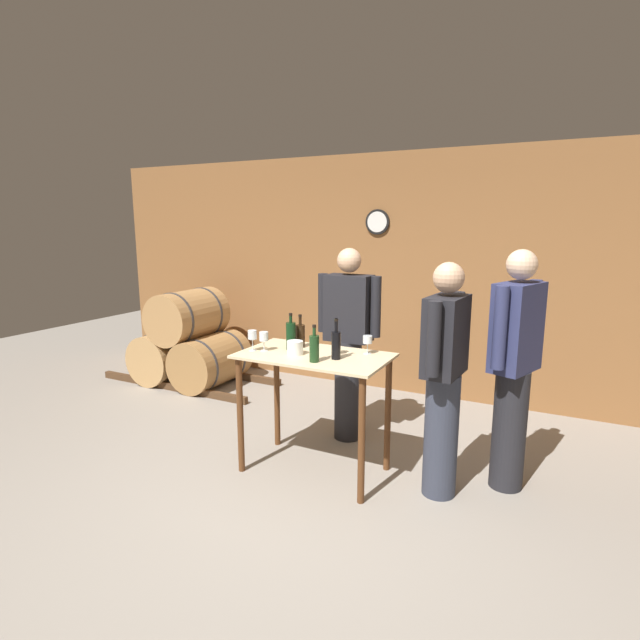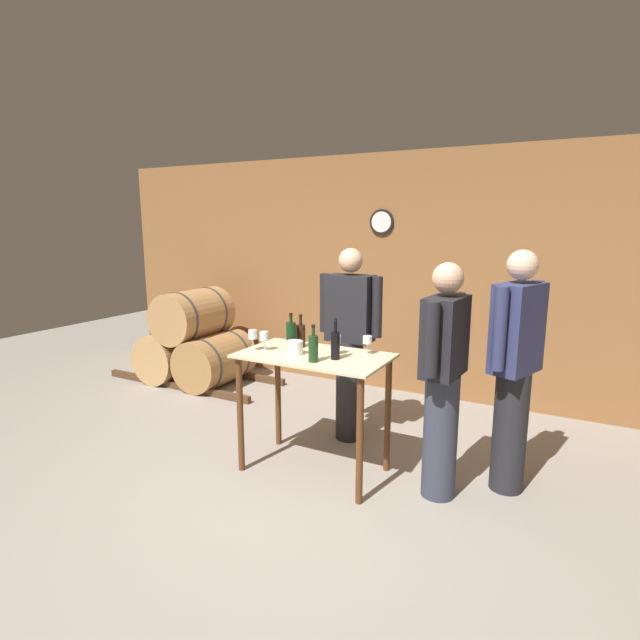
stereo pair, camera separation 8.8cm
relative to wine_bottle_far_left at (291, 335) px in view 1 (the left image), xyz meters
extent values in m
plane|color=gray|center=(0.34, -0.57, -1.07)|extent=(14.00, 14.00, 0.00)
cube|color=brown|center=(0.34, 2.12, 0.28)|extent=(8.40, 0.05, 2.70)
cylinder|color=black|center=(-0.07, 2.08, 0.88)|extent=(0.28, 0.03, 0.28)
cylinder|color=white|center=(-0.07, 2.07, 0.88)|extent=(0.23, 0.01, 0.23)
cube|color=#4C331E|center=(-2.17, 0.91, -1.03)|extent=(2.15, 0.06, 0.08)
cube|color=#4C331E|center=(-2.17, 1.60, -1.03)|extent=(2.15, 0.06, 0.08)
cylinder|color=tan|center=(-2.49, 1.25, -0.76)|extent=(0.61, 0.87, 0.61)
cylinder|color=#38383D|center=(-2.49, 0.99, -0.76)|extent=(0.63, 0.03, 0.63)
cylinder|color=#38383D|center=(-2.49, 1.52, -0.76)|extent=(0.63, 0.03, 0.63)
cylinder|color=#9E7242|center=(-1.85, 1.25, -0.76)|extent=(0.61, 0.87, 0.61)
cylinder|color=#38383D|center=(-1.85, 0.99, -0.76)|extent=(0.63, 0.03, 0.63)
cylinder|color=#38383D|center=(-1.85, 1.52, -0.76)|extent=(0.63, 0.03, 0.63)
cylinder|color=#AD7F4C|center=(-2.17, 1.25, -0.24)|extent=(0.61, 0.87, 0.61)
cylinder|color=#38383D|center=(-2.17, 0.99, -0.24)|extent=(0.63, 0.03, 0.63)
cylinder|color=#38383D|center=(-2.17, 1.52, -0.24)|extent=(0.63, 0.03, 0.63)
cube|color=beige|center=(0.23, -0.05, -0.13)|extent=(1.14, 0.66, 0.02)
cylinder|color=#593319|center=(-0.28, -0.32, -0.60)|extent=(0.05, 0.05, 0.93)
cylinder|color=#593319|center=(0.74, -0.32, -0.60)|extent=(0.05, 0.05, 0.93)
cylinder|color=#593319|center=(-0.28, 0.22, -0.60)|extent=(0.05, 0.05, 0.93)
cylinder|color=#593319|center=(0.74, 0.22, -0.60)|extent=(0.05, 0.05, 0.93)
cylinder|color=black|center=(0.00, 0.00, -0.01)|extent=(0.08, 0.08, 0.22)
cylinder|color=black|center=(0.00, 0.00, 0.14)|extent=(0.02, 0.02, 0.07)
cylinder|color=black|center=(0.00, 0.00, 0.17)|extent=(0.03, 0.03, 0.02)
cylinder|color=black|center=(0.03, 0.10, -0.02)|extent=(0.08, 0.08, 0.18)
cylinder|color=black|center=(0.03, 0.10, 0.11)|extent=(0.02, 0.02, 0.09)
cylinder|color=black|center=(0.03, 0.10, 0.14)|extent=(0.03, 0.03, 0.02)
cylinder|color=#193819|center=(0.33, -0.23, -0.02)|extent=(0.07, 0.07, 0.19)
cylinder|color=#193819|center=(0.33, -0.23, 0.12)|extent=(0.02, 0.02, 0.08)
cylinder|color=black|center=(0.33, -0.23, 0.15)|extent=(0.03, 0.03, 0.02)
cylinder|color=black|center=(0.44, -0.09, -0.01)|extent=(0.07, 0.07, 0.20)
cylinder|color=black|center=(0.44, -0.09, 0.14)|extent=(0.02, 0.02, 0.10)
cylinder|color=black|center=(0.44, -0.09, 0.18)|extent=(0.03, 0.03, 0.02)
cylinder|color=silver|center=(-0.25, -0.17, -0.11)|extent=(0.06, 0.06, 0.00)
cylinder|color=silver|center=(-0.25, -0.17, -0.07)|extent=(0.01, 0.01, 0.09)
cylinder|color=silver|center=(-0.25, -0.17, 0.01)|extent=(0.07, 0.07, 0.07)
cylinder|color=silver|center=(-0.17, -0.13, -0.11)|extent=(0.06, 0.06, 0.00)
cylinder|color=silver|center=(-0.17, -0.13, -0.07)|extent=(0.01, 0.01, 0.08)
cylinder|color=silver|center=(-0.17, -0.13, 0.00)|extent=(0.07, 0.07, 0.07)
cylinder|color=silver|center=(0.38, 0.03, -0.11)|extent=(0.06, 0.06, 0.00)
cylinder|color=silver|center=(0.38, 0.03, -0.07)|extent=(0.01, 0.01, 0.08)
cylinder|color=silver|center=(0.38, 0.03, 0.00)|extent=(0.07, 0.07, 0.07)
cylinder|color=silver|center=(0.59, 0.15, -0.11)|extent=(0.06, 0.06, 0.00)
cylinder|color=silver|center=(0.59, 0.15, -0.07)|extent=(0.01, 0.01, 0.08)
cylinder|color=silver|center=(0.59, 0.15, 0.00)|extent=(0.07, 0.07, 0.06)
cylinder|color=white|center=(0.10, -0.12, -0.06)|extent=(0.12, 0.12, 0.11)
cylinder|color=#232328|center=(1.62, 0.38, -0.62)|extent=(0.24, 0.24, 0.90)
cube|color=navy|center=(1.62, 0.38, 0.15)|extent=(0.34, 0.45, 0.63)
sphere|color=beige|center=(1.62, 0.38, 0.59)|extent=(0.21, 0.21, 0.21)
cylinder|color=navy|center=(1.70, 0.61, 0.18)|extent=(0.09, 0.09, 0.57)
cylinder|color=navy|center=(1.53, 0.14, 0.18)|extent=(0.09, 0.09, 0.57)
cylinder|color=#333847|center=(1.20, 0.05, -0.61)|extent=(0.24, 0.24, 0.90)
cube|color=black|center=(1.20, 0.05, 0.11)|extent=(0.25, 0.42, 0.55)
sphere|color=tan|center=(1.20, 0.05, 0.51)|extent=(0.21, 0.21, 0.21)
cylinder|color=black|center=(1.22, 0.30, 0.14)|extent=(0.09, 0.09, 0.49)
cylinder|color=black|center=(1.18, -0.20, 0.14)|extent=(0.09, 0.09, 0.49)
cylinder|color=#232328|center=(0.22, 0.63, -0.61)|extent=(0.24, 0.24, 0.91)
cube|color=black|center=(0.22, 0.63, 0.14)|extent=(0.40, 0.22, 0.58)
sphere|color=tan|center=(0.22, 0.63, 0.55)|extent=(0.21, 0.21, 0.21)
cylinder|color=black|center=(0.47, 0.63, 0.17)|extent=(0.09, 0.09, 0.52)
cylinder|color=black|center=(-0.03, 0.63, 0.17)|extent=(0.09, 0.09, 0.52)
camera|label=1|loc=(1.93, -3.30, 0.87)|focal=28.00mm
camera|label=2|loc=(2.01, -3.26, 0.87)|focal=28.00mm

